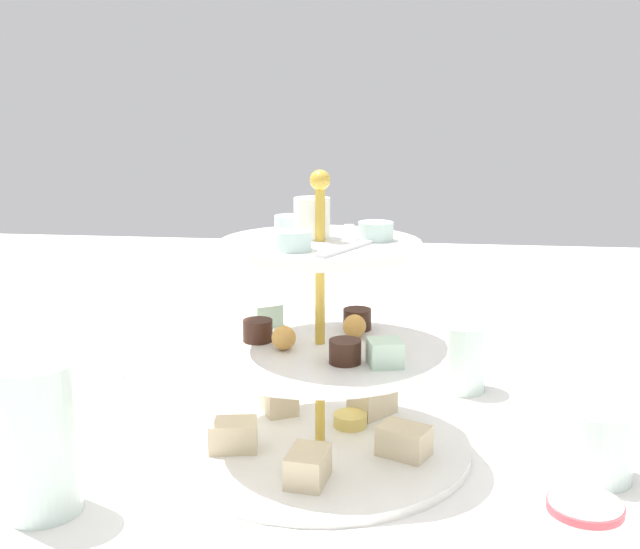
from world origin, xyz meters
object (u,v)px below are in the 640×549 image
at_px(tiered_serving_stand, 320,371).
at_px(butter_knife_left, 179,364).
at_px(teacup_with_saucer, 583,533).
at_px(water_glass_tall_right, 38,439).
at_px(water_glass_short_left, 600,444).
at_px(water_glass_mid_back, 462,357).

bearing_deg(tiered_serving_stand, butter_knife_left, 43.80).
bearing_deg(teacup_with_saucer, water_glass_tall_right, 87.36).
height_order(water_glass_tall_right, water_glass_short_left, water_glass_tall_right).
relative_size(tiered_serving_stand, water_glass_mid_back, 3.68).
xyz_separation_m(teacup_with_saucer, butter_knife_left, (0.41, 0.45, -0.02)).
bearing_deg(water_glass_short_left, water_glass_tall_right, 103.88).
bearing_deg(butter_knife_left, water_glass_short_left, 110.85).
bearing_deg(water_glass_short_left, tiered_serving_stand, 83.70).
height_order(teacup_with_saucer, water_glass_mid_back, water_glass_mid_back).
bearing_deg(water_glass_mid_back, water_glass_tall_right, 132.07).
bearing_deg(tiered_serving_stand, water_glass_mid_back, -38.95).
bearing_deg(tiered_serving_stand, teacup_with_saucer, -127.31).
distance_m(water_glass_tall_right, butter_knife_left, 0.39).
distance_m(tiered_serving_stand, water_glass_mid_back, 0.25).
distance_m(tiered_serving_stand, water_glass_short_left, 0.28).
relative_size(water_glass_tall_right, butter_knife_left, 0.80).
bearing_deg(water_glass_tall_right, water_glass_short_left, -76.12).
distance_m(water_glass_short_left, teacup_with_saucer, 0.15).
bearing_deg(tiered_serving_stand, water_glass_tall_right, 124.03).
relative_size(tiered_serving_stand, water_glass_short_left, 4.43).
distance_m(teacup_with_saucer, water_glass_mid_back, 0.37).
height_order(water_glass_short_left, water_glass_mid_back, water_glass_mid_back).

